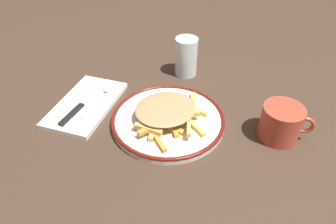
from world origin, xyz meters
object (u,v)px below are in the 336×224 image
object	(u,v)px
napkin	(86,104)
fork	(79,98)
plate	(168,119)
spoon	(102,95)
coffee_mug	(281,123)
fries_heap	(168,113)
water_glass	(186,57)
knife	(81,105)

from	to	relation	value
napkin	fork	bearing A→B (deg)	155.55
plate	spoon	distance (m)	0.20
coffee_mug	fork	bearing A→B (deg)	179.75
fries_heap	coffee_mug	distance (m)	0.27
water_glass	fries_heap	bearing A→B (deg)	-88.37
coffee_mug	knife	bearing A→B (deg)	-176.73
plate	water_glass	world-z (taller)	water_glass
plate	knife	xyz separation A→B (m)	(-0.23, -0.01, 0.01)
knife	spoon	xyz separation A→B (m)	(0.03, 0.05, 0.00)
plate	knife	size ratio (longest dim) A/B	1.36
spoon	fries_heap	bearing A→B (deg)	-13.80
knife	water_glass	world-z (taller)	water_glass
plate	napkin	distance (m)	0.23
fries_heap	fork	xyz separation A→B (m)	(-0.26, 0.03, -0.02)
coffee_mug	napkin	bearing A→B (deg)	-178.86
napkin	water_glass	size ratio (longest dim) A/B	2.02
plate	water_glass	bearing A→B (deg)	91.40
fork	water_glass	distance (m)	0.34
plate	fries_heap	world-z (taller)	fries_heap
fries_heap	spoon	distance (m)	0.21
knife	water_glass	distance (m)	0.34
fries_heap	napkin	xyz separation A→B (m)	(-0.23, 0.01, -0.03)
napkin	fork	distance (m)	0.03
water_glass	knife	bearing A→B (deg)	-132.33
spoon	water_glass	world-z (taller)	water_glass
fork	knife	xyz separation A→B (m)	(0.02, -0.03, 0.00)
water_glass	napkin	bearing A→B (deg)	-134.20
fries_heap	spoon	size ratio (longest dim) A/B	1.50
plate	water_glass	xyz separation A→B (m)	(-0.01, 0.24, 0.05)
fries_heap	fork	size ratio (longest dim) A/B	1.30
fork	water_glass	bearing A→B (deg)	41.05
fork	spoon	distance (m)	0.06
fries_heap	fork	bearing A→B (deg)	174.12
spoon	napkin	bearing A→B (deg)	-132.41
knife	water_glass	xyz separation A→B (m)	(0.23, 0.25, 0.04)
plate	fries_heap	bearing A→B (deg)	-78.42
napkin	plate	bearing A→B (deg)	-2.21
spoon	water_glass	distance (m)	0.28
fork	spoon	bearing A→B (deg)	21.13
fork	knife	world-z (taller)	knife
fries_heap	spoon	xyz separation A→B (m)	(-0.20, 0.05, -0.02)
napkin	spoon	size ratio (longest dim) A/B	1.55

